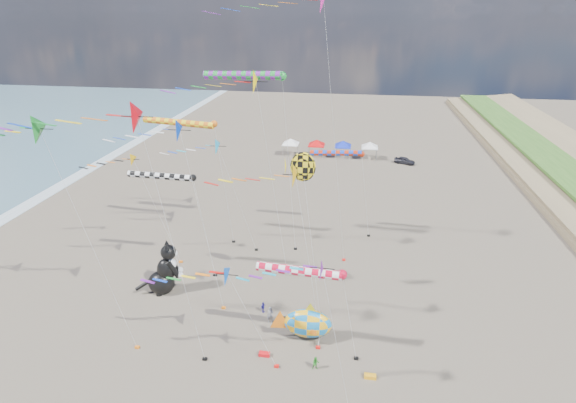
% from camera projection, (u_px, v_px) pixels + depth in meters
% --- Properties ---
extents(delta_kite_0, '(11.25, 2.40, 19.67)m').
position_uv_depth(delta_kite_0, '(37.00, 133.00, 31.06)').
color(delta_kite_0, '#18882C').
rests_on(delta_kite_0, ground).
extents(delta_kite_1, '(10.13, 2.05, 13.60)m').
position_uv_depth(delta_kite_1, '(213.00, 148.00, 48.56)').
color(delta_kite_1, '#179FDA').
rests_on(delta_kite_1, ground).
extents(delta_kite_2, '(8.77, 1.50, 12.51)m').
position_uv_depth(delta_kite_2, '(132.00, 165.00, 46.40)').
color(delta_kite_2, '#EFAE0C').
rests_on(delta_kite_2, ground).
extents(delta_kite_3, '(7.42, 1.73, 12.25)m').
position_uv_depth(delta_kite_3, '(310.00, 273.00, 27.94)').
color(delta_kite_3, '#701695').
rests_on(delta_kite_3, ground).
extents(delta_kite_4, '(10.05, 2.24, 18.06)m').
position_uv_depth(delta_kite_4, '(164.00, 135.00, 36.52)').
color(delta_kite_4, '#0636BC').
rests_on(delta_kite_4, ground).
extents(delta_kite_5, '(11.42, 2.59, 21.10)m').
position_uv_depth(delta_kite_5, '(254.00, 85.00, 42.20)').
color(delta_kite_5, yellow).
rests_on(delta_kite_5, ground).
extents(delta_kite_6, '(9.40, 2.15, 15.85)m').
position_uv_depth(delta_kite_6, '(281.00, 173.00, 34.71)').
color(delta_kite_6, '#DFA20B').
rests_on(delta_kite_6, ground).
extents(delta_kite_7, '(13.86, 2.49, 20.90)m').
position_uv_depth(delta_kite_7, '(118.00, 122.00, 29.29)').
color(delta_kite_7, red).
rests_on(delta_kite_7, ground).
extents(delta_kite_8, '(13.53, 2.85, 28.47)m').
position_uv_depth(delta_kite_8, '(320.00, 1.00, 40.56)').
color(delta_kite_8, '#EA1E9C').
rests_on(delta_kite_8, ground).
extents(delta_kite_9, '(10.08, 1.87, 8.90)m').
position_uv_depth(delta_kite_9, '(215.00, 281.00, 33.20)').
color(delta_kite_9, blue).
rests_on(delta_kite_9, ground).
extents(windsock_0, '(7.70, 0.68, 10.96)m').
position_uv_depth(windsock_0, '(339.00, 154.00, 52.46)').
color(windsock_0, red).
rests_on(windsock_0, ground).
extents(windsock_1, '(9.88, 0.77, 14.94)m').
position_uv_depth(windsock_1, '(182.00, 123.00, 49.61)').
color(windsock_1, orange).
rests_on(windsock_1, ground).
extents(windsock_2, '(8.34, 0.69, 11.38)m').
position_uv_depth(windsock_2, '(164.00, 177.00, 44.04)').
color(windsock_2, black).
rests_on(windsock_2, ground).
extents(windsock_3, '(8.22, 0.76, 8.29)m').
position_uv_depth(windsock_3, '(304.00, 272.00, 33.88)').
color(windsock_3, red).
rests_on(windsock_3, ground).
extents(windsock_4, '(9.97, 0.93, 20.33)m').
position_uv_depth(windsock_4, '(247.00, 76.00, 45.89)').
color(windsock_4, '#1A9232').
rests_on(windsock_4, ground).
extents(angelfish_kite, '(3.74, 3.02, 15.03)m').
position_uv_depth(angelfish_kite, '(301.00, 168.00, 38.38)').
color(angelfish_kite, yellow).
rests_on(angelfish_kite, ground).
extents(cat_inflatable, '(4.52, 3.41, 5.47)m').
position_uv_depth(cat_inflatable, '(162.00, 268.00, 44.02)').
color(cat_inflatable, black).
rests_on(cat_inflatable, ground).
extents(fish_inflatable, '(5.45, 2.11, 3.75)m').
position_uv_depth(fish_inflatable, '(307.00, 323.00, 37.93)').
color(fish_inflatable, '#147CC8').
rests_on(fish_inflatable, ground).
extents(person_adult, '(0.62, 0.42, 1.64)m').
position_uv_depth(person_adult, '(270.00, 315.00, 40.29)').
color(person_adult, gray).
rests_on(person_adult, ground).
extents(child_green, '(0.65, 0.56, 1.17)m').
position_uv_depth(child_green, '(316.00, 363.00, 35.16)').
color(child_green, '#288425').
rests_on(child_green, ground).
extents(child_blue, '(0.57, 0.69, 1.10)m').
position_uv_depth(child_blue, '(263.00, 307.00, 41.81)').
color(child_blue, '#3129A3').
rests_on(child_blue, ground).
extents(kite_bag_0, '(0.90, 0.44, 0.30)m').
position_uv_depth(kite_bag_0, '(284.00, 319.00, 40.84)').
color(kite_bag_0, black).
rests_on(kite_bag_0, ground).
extents(kite_bag_1, '(0.90, 0.44, 0.30)m').
position_uv_depth(kite_bag_1, '(264.00, 354.00, 36.69)').
color(kite_bag_1, red).
rests_on(kite_bag_1, ground).
extents(kite_bag_2, '(0.90, 0.44, 0.30)m').
position_uv_depth(kite_bag_2, '(370.00, 376.00, 34.48)').
color(kite_bag_2, orange).
rests_on(kite_bag_2, ground).
extents(tent_row, '(19.20, 4.20, 3.80)m').
position_uv_depth(tent_row, '(330.00, 141.00, 84.81)').
color(tent_row, white).
rests_on(tent_row, ground).
extents(parked_car, '(4.00, 2.80, 1.27)m').
position_uv_depth(parked_car, '(405.00, 160.00, 82.02)').
color(parked_car, '#26262D').
rests_on(parked_car, ground).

